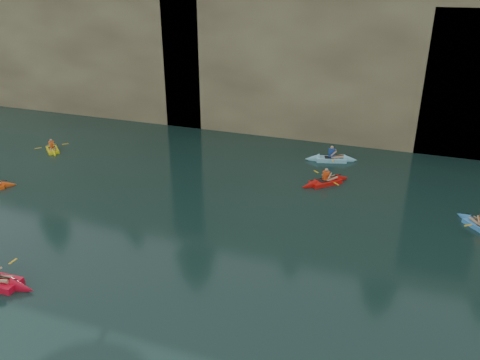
% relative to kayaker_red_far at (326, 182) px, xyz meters
% --- Properties ---
extents(ground, '(160.00, 160.00, 0.00)m').
position_rel_kayaker_red_far_xyz_m(ground, '(-4.33, -14.07, -0.15)').
color(ground, black).
rests_on(ground, ground).
extents(cliff, '(70.00, 16.00, 12.00)m').
position_rel_kayaker_red_far_xyz_m(cliff, '(-4.33, 15.93, 5.85)').
color(cliff, tan).
rests_on(cliff, ground).
extents(cliff_slab_west, '(26.00, 2.40, 10.56)m').
position_rel_kayaker_red_far_xyz_m(cliff_slab_west, '(-24.33, 8.53, 5.13)').
color(cliff_slab_west, tan).
rests_on(cliff_slab_west, ground).
extents(cliff_slab_center, '(24.00, 2.40, 11.40)m').
position_rel_kayaker_red_far_xyz_m(cliff_slab_center, '(-2.33, 8.53, 5.55)').
color(cliff_slab_center, tan).
rests_on(cliff_slab_center, ground).
extents(sea_cave_west, '(4.50, 1.00, 4.00)m').
position_rel_kayaker_red_far_xyz_m(sea_cave_west, '(-22.33, 7.88, 1.85)').
color(sea_cave_west, black).
rests_on(sea_cave_west, ground).
extents(sea_cave_center, '(3.50, 1.00, 3.20)m').
position_rel_kayaker_red_far_xyz_m(sea_cave_center, '(-8.33, 7.88, 1.45)').
color(sea_cave_center, black).
rests_on(sea_cave_center, ground).
extents(sea_cave_east, '(5.00, 1.00, 4.50)m').
position_rel_kayaker_red_far_xyz_m(sea_cave_east, '(5.67, 7.88, 2.10)').
color(sea_cave_east, black).
rests_on(sea_cave_east, ground).
extents(kayaker_red_far, '(2.83, 2.90, 1.22)m').
position_rel_kayaker_red_far_xyz_m(kayaker_red_far, '(0.00, 0.00, 0.00)').
color(kayaker_red_far, red).
rests_on(kayaker_red_far, ground).
extents(kayaker_yellow, '(2.45, 2.28, 1.10)m').
position_rel_kayaker_red_far_xyz_m(kayaker_yellow, '(-18.84, -0.97, -0.01)').
color(kayaker_yellow, yellow).
rests_on(kayaker_yellow, ground).
extents(kayaker_ltblue_mid, '(3.51, 2.48, 1.31)m').
position_rel_kayaker_red_far_xyz_m(kayaker_ltblue_mid, '(-0.35, 3.82, 0.01)').
color(kayaker_ltblue_mid, '#8CD7EA').
rests_on(kayaker_ltblue_mid, ground).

